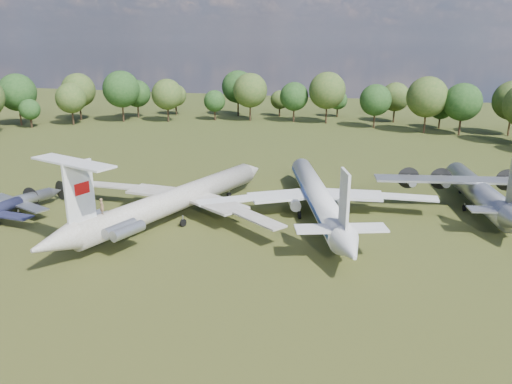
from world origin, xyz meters
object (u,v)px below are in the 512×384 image
(il62_airliner, at_px, (177,204))
(an12_transport, at_px, (479,195))
(person_on_il62, at_px, (102,206))
(small_prop_northwest, at_px, (14,205))
(tu104_jet, at_px, (318,201))

(il62_airliner, xyz_separation_m, an12_transport, (39.57, 15.93, -0.06))
(il62_airliner, xyz_separation_m, person_on_il62, (-3.54, -11.76, 3.14))
(il62_airliner, distance_m, small_prop_northwest, 23.20)
(tu104_jet, distance_m, person_on_il62, 28.58)
(il62_airliner, relative_size, small_prop_northwest, 2.65)
(tu104_jet, height_order, person_on_il62, person_on_il62)
(an12_transport, height_order, person_on_il62, person_on_il62)
(an12_transport, distance_m, person_on_il62, 51.34)
(tu104_jet, height_order, an12_transport, tu104_jet)
(person_on_il62, bearing_deg, tu104_jet, -110.56)
(tu104_jet, relative_size, small_prop_northwest, 2.61)
(tu104_jet, relative_size, person_on_il62, 23.36)
(il62_airliner, height_order, an12_transport, il62_airliner)
(il62_airliner, xyz_separation_m, tu104_jet, (18.02, 6.73, 0.01))
(tu104_jet, relative_size, an12_transport, 1.36)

